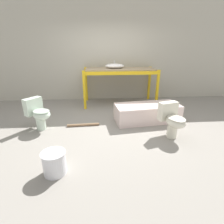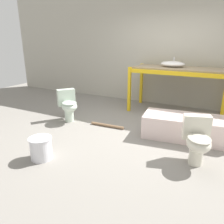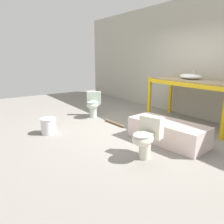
# 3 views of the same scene
# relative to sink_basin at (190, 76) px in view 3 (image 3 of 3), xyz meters

# --- Properties ---
(ground_plane) EXTENTS (12.00, 12.00, 0.00)m
(ground_plane) POSITION_rel_sink_basin_xyz_m (-0.23, -1.50, -1.18)
(ground_plane) COLOR gray
(warehouse_wall_rear) EXTENTS (10.80, 0.08, 3.20)m
(warehouse_wall_rear) POSITION_rel_sink_basin_xyz_m (-0.23, 0.58, 0.42)
(warehouse_wall_rear) COLOR #B2AD9E
(warehouse_wall_rear) RESTS_ON ground_plane
(shelving_rack) EXTENTS (2.20, 0.94, 1.11)m
(shelving_rack) POSITION_rel_sink_basin_xyz_m (0.16, -0.05, -0.21)
(shelving_rack) COLOR yellow
(shelving_rack) RESTS_ON ground_plane
(sink_basin) EXTENTS (0.57, 0.43, 0.22)m
(sink_basin) POSITION_rel_sink_basin_xyz_m (0.00, 0.00, 0.00)
(sink_basin) COLOR white
(sink_basin) RESTS_ON shelving_rack
(bathtub_main) EXTENTS (1.61, 0.83, 0.42)m
(bathtub_main) POSITION_rel_sink_basin_xyz_m (0.67, -1.51, -0.94)
(bathtub_main) COLOR silver
(bathtub_main) RESTS_ON ground_plane
(toilet_near) EXTENTS (0.65, 0.62, 0.69)m
(toilet_near) POSITION_rel_sink_basin_xyz_m (-1.81, -1.77, -0.80)
(toilet_near) COLOR silver
(toilet_near) RESTS_ON ground_plane
(toilet_far) EXTENTS (0.50, 0.63, 0.69)m
(toilet_far) POSITION_rel_sink_basin_xyz_m (0.94, -2.34, -0.80)
(toilet_far) COLOR silver
(toilet_far) RESTS_ON ground_plane
(bucket_white) EXTENTS (0.34, 0.34, 0.35)m
(bucket_white) POSITION_rel_sink_basin_xyz_m (-1.16, -3.28, -0.99)
(bucket_white) COLOR silver
(bucket_white) RESTS_ON ground_plane
(loose_pipe) EXTENTS (0.73, 0.10, 0.06)m
(loose_pipe) POSITION_rel_sink_basin_xyz_m (-0.88, -1.70, -1.15)
(loose_pipe) COLOR #8C6B4C
(loose_pipe) RESTS_ON ground_plane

